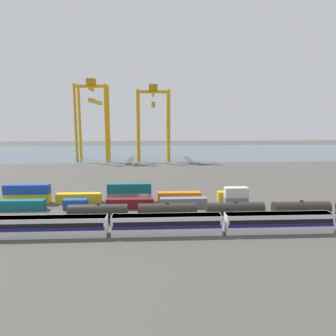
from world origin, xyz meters
TOP-DOWN VIEW (x-y plane):
  - ground_plane at (0.00, 40.00)m, footprint 420.00×420.00m
  - harbour_water at (0.00, 134.66)m, footprint 400.00×110.00m
  - passenger_train at (5.18, -23.58)m, footprint 67.13×3.14m
  - freight_tank_row at (21.16, -15.24)m, footprint 74.97×2.87m
  - shipping_container_0 at (-30.92, -5.08)m, footprint 12.10×2.44m
  - shipping_container_1 at (-17.15, -5.08)m, footprint 6.04×2.44m
  - shipping_container_2 at (-3.38, -5.08)m, footprint 12.10×2.44m
  - shipping_container_3 at (10.40, -5.08)m, footprint 12.10×2.44m
  - shipping_container_4 at (24.17, -5.08)m, footprint 6.04×2.44m
  - shipping_container_5 at (24.17, -5.08)m, footprint 6.04×2.44m
  - shipping_container_6 at (-31.66, 1.33)m, footprint 12.10×2.44m
  - shipping_container_7 at (-31.66, 1.33)m, footprint 12.10×2.44m
  - shipping_container_8 at (-17.80, 1.33)m, footprint 12.10×2.44m
  - shipping_container_9 at (-3.94, 1.33)m, footprint 12.10×2.44m
  - shipping_container_10 at (-3.94, 1.33)m, footprint 12.10×2.44m
  - shipping_container_11 at (9.91, 1.33)m, footprint 12.10×2.44m
  - shipping_container_12 at (23.77, 1.33)m, footprint 6.04×2.44m
  - gantry_crane_west at (-30.60, 96.15)m, footprint 17.89×36.22m
  - gantry_crane_central at (3.30, 96.28)m, footprint 18.53×36.97m

SIDE VIEW (x-z plane):
  - ground_plane at x=0.00m, z-range 0.00..0.00m
  - harbour_water at x=0.00m, z-range 0.00..0.01m
  - shipping_container_0 at x=-30.92m, z-range 0.00..2.60m
  - shipping_container_1 at x=-17.15m, z-range 0.00..2.60m
  - shipping_container_2 at x=-3.38m, z-range 0.00..2.60m
  - shipping_container_3 at x=10.40m, z-range 0.00..2.60m
  - shipping_container_4 at x=24.17m, z-range 0.00..2.60m
  - shipping_container_6 at x=-31.66m, z-range 0.00..2.60m
  - shipping_container_8 at x=-17.80m, z-range 0.00..2.60m
  - shipping_container_9 at x=-3.94m, z-range 0.00..2.60m
  - shipping_container_11 at x=9.91m, z-range 0.00..2.60m
  - shipping_container_12 at x=23.77m, z-range 0.00..2.60m
  - freight_tank_row at x=21.16m, z-range -0.12..4.21m
  - passenger_train at x=5.18m, z-range 0.19..4.09m
  - shipping_container_5 at x=24.17m, z-range 2.60..5.20m
  - shipping_container_7 at x=-31.66m, z-range 2.60..5.20m
  - shipping_container_10 at x=-3.94m, z-range 2.60..5.20m
  - gantry_crane_central at x=3.30m, z-range 5.03..46.88m
  - gantry_crane_west at x=-30.60m, z-range 5.05..49.73m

